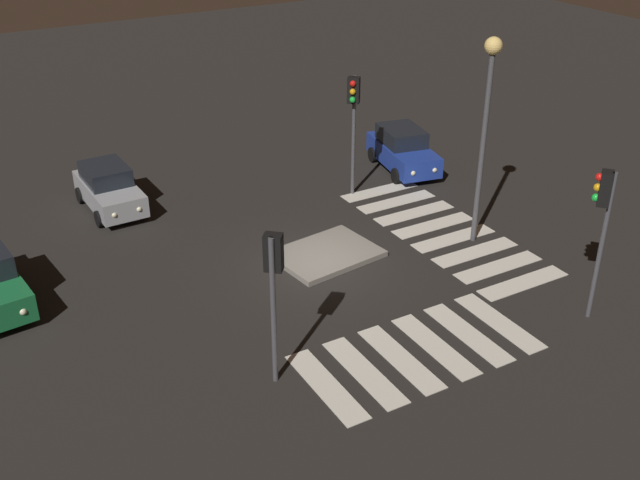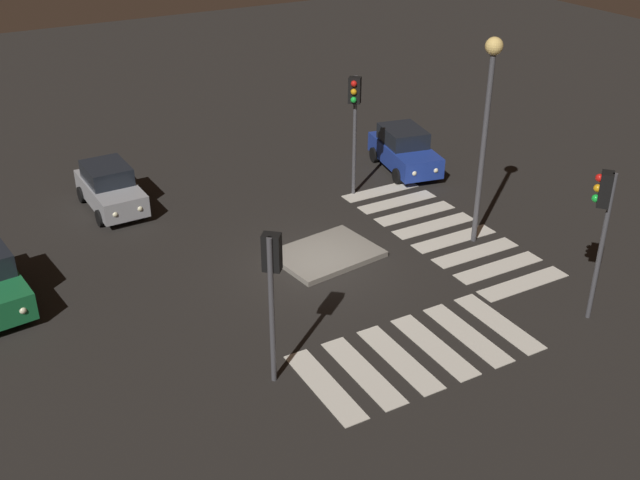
{
  "view_description": "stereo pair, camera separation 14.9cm",
  "coord_description": "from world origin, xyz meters",
  "px_view_note": "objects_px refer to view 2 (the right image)",
  "views": [
    {
      "loc": [
        -10.64,
        -18.52,
        12.34
      ],
      "look_at": [
        0.0,
        0.0,
        1.0
      ],
      "focal_mm": 42.76,
      "sensor_mm": 36.0,
      "label": 1
    },
    {
      "loc": [
        -10.51,
        -18.6,
        12.34
      ],
      "look_at": [
        0.0,
        0.0,
        1.0
      ],
      "focal_mm": 42.76,
      "sensor_mm": 36.0,
      "label": 2
    }
  ],
  "objects_px": {
    "street_lamp": "(488,106)",
    "car_silver": "(110,188)",
    "traffic_light_north": "(355,107)",
    "traffic_light_south": "(272,272)",
    "traffic_light_east": "(603,210)",
    "car_blue": "(404,150)",
    "traffic_island": "(326,254)"
  },
  "relations": [
    {
      "from": "car_blue",
      "to": "car_silver",
      "type": "relative_size",
      "value": 1.07
    },
    {
      "from": "traffic_light_north",
      "to": "traffic_light_south",
      "type": "xyz_separation_m",
      "value": [
        -7.64,
        -8.6,
        -0.41
      ]
    },
    {
      "from": "car_silver",
      "to": "street_lamp",
      "type": "xyz_separation_m",
      "value": [
        10.12,
        -8.7,
        4.0
      ]
    },
    {
      "from": "traffic_light_east",
      "to": "street_lamp",
      "type": "height_order",
      "value": "street_lamp"
    },
    {
      "from": "traffic_light_east",
      "to": "traffic_light_south",
      "type": "bearing_deg",
      "value": 37.97
    },
    {
      "from": "traffic_island",
      "to": "traffic_light_south",
      "type": "distance_m",
      "value": 7.17
    },
    {
      "from": "traffic_island",
      "to": "car_blue",
      "type": "distance_m",
      "value": 8.22
    },
    {
      "from": "street_lamp",
      "to": "car_silver",
      "type": "bearing_deg",
      "value": 139.3
    },
    {
      "from": "car_silver",
      "to": "traffic_light_north",
      "type": "height_order",
      "value": "traffic_light_north"
    },
    {
      "from": "traffic_light_north",
      "to": "street_lamp",
      "type": "xyz_separation_m",
      "value": [
        1.66,
        -5.26,
        1.28
      ]
    },
    {
      "from": "car_blue",
      "to": "car_silver",
      "type": "bearing_deg",
      "value": -90.1
    },
    {
      "from": "car_blue",
      "to": "street_lamp",
      "type": "relative_size",
      "value": 0.6
    },
    {
      "from": "car_blue",
      "to": "traffic_light_south",
      "type": "xyz_separation_m",
      "value": [
        -10.86,
        -9.78,
        2.27
      ]
    },
    {
      "from": "traffic_light_south",
      "to": "traffic_light_north",
      "type": "bearing_deg",
      "value": -0.6
    },
    {
      "from": "traffic_island",
      "to": "traffic_light_south",
      "type": "height_order",
      "value": "traffic_light_south"
    },
    {
      "from": "street_lamp",
      "to": "traffic_light_east",
      "type": "bearing_deg",
      "value": -92.95
    },
    {
      "from": "traffic_light_south",
      "to": "street_lamp",
      "type": "height_order",
      "value": "street_lamp"
    },
    {
      "from": "traffic_island",
      "to": "traffic_light_east",
      "type": "height_order",
      "value": "traffic_light_east"
    },
    {
      "from": "traffic_light_south",
      "to": "street_lamp",
      "type": "distance_m",
      "value": 10.03
    },
    {
      "from": "traffic_light_north",
      "to": "traffic_light_south",
      "type": "relative_size",
      "value": 1.13
    },
    {
      "from": "car_blue",
      "to": "traffic_light_south",
      "type": "distance_m",
      "value": 14.79
    },
    {
      "from": "car_blue",
      "to": "traffic_light_east",
      "type": "distance_m",
      "value": 12.09
    },
    {
      "from": "traffic_light_east",
      "to": "traffic_light_south",
      "type": "relative_size",
      "value": 1.09
    },
    {
      "from": "traffic_island",
      "to": "car_blue",
      "type": "bearing_deg",
      "value": 36.92
    },
    {
      "from": "car_silver",
      "to": "street_lamp",
      "type": "bearing_deg",
      "value": 47.63
    },
    {
      "from": "traffic_light_north",
      "to": "traffic_light_south",
      "type": "bearing_deg",
      "value": 0.59
    },
    {
      "from": "traffic_island",
      "to": "car_silver",
      "type": "relative_size",
      "value": 0.91
    },
    {
      "from": "traffic_island",
      "to": "street_lamp",
      "type": "bearing_deg",
      "value": -16.95
    },
    {
      "from": "street_lamp",
      "to": "traffic_light_north",
      "type": "bearing_deg",
      "value": 107.5
    },
    {
      "from": "traffic_light_south",
      "to": "street_lamp",
      "type": "bearing_deg",
      "value": -29.22
    },
    {
      "from": "traffic_light_east",
      "to": "street_lamp",
      "type": "xyz_separation_m",
      "value": [
        0.27,
        5.23,
        1.41
      ]
    },
    {
      "from": "traffic_light_east",
      "to": "car_silver",
      "type": "bearing_deg",
      "value": -4.94
    }
  ]
}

